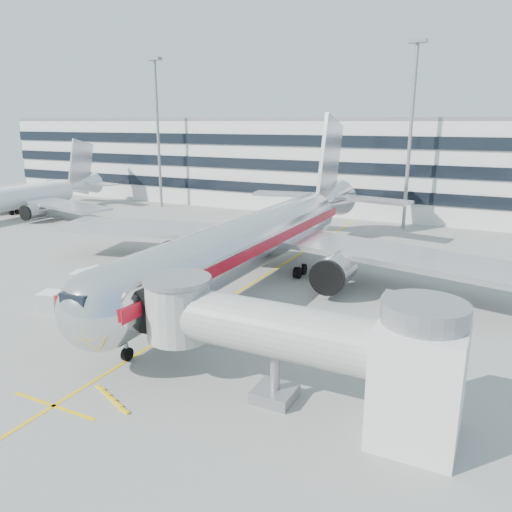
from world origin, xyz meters
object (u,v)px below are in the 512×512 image
at_px(belt_loader, 84,297).
at_px(cargo_container_right, 96,278).
at_px(baggage_tug, 111,290).
at_px(main_jet, 261,236).
at_px(cargo_container_front, 51,302).
at_px(cargo_container_left, 83,282).
at_px(ramp_worker, 128,298).

height_order(belt_loader, cargo_container_right, belt_loader).
relative_size(belt_loader, baggage_tug, 1.23).
height_order(main_jet, belt_loader, main_jet).
xyz_separation_m(main_jet, cargo_container_front, (-11.15, -15.87, -3.36)).
bearing_deg(cargo_container_left, cargo_container_front, -73.39).
distance_m(baggage_tug, cargo_container_left, 3.93).
height_order(belt_loader, ramp_worker, belt_loader).
bearing_deg(main_jet, cargo_container_right, -142.66).
relative_size(main_jet, cargo_container_front, 25.43).
xyz_separation_m(belt_loader, baggage_tug, (1.51, 1.63, 0.41)).
distance_m(cargo_container_right, cargo_container_front, 6.52).
bearing_deg(cargo_container_left, belt_loader, -44.65).
relative_size(cargo_container_front, ramp_worker, 1.04).
height_order(belt_loader, cargo_container_front, belt_loader).
xyz_separation_m(cargo_container_front, ramp_worker, (5.14, 3.29, 0.09)).
xyz_separation_m(main_jet, cargo_container_left, (-12.65, -10.86, -3.29)).
bearing_deg(ramp_worker, cargo_container_front, -174.54).
xyz_separation_m(main_jet, baggage_tug, (-8.78, -11.56, -3.27)).
bearing_deg(main_jet, baggage_tug, -127.22).
xyz_separation_m(baggage_tug, cargo_container_front, (-2.37, -4.31, -0.09)).
relative_size(main_jet, cargo_container_left, 22.51).
height_order(cargo_container_front, ramp_worker, ramp_worker).
relative_size(cargo_container_left, cargo_container_front, 1.13).
distance_m(main_jet, belt_loader, 17.13).
bearing_deg(cargo_container_front, belt_loader, 72.28).
xyz_separation_m(cargo_container_left, cargo_container_right, (0.22, 1.38, -0.01)).
distance_m(main_jet, cargo_container_right, 15.97).
relative_size(baggage_tug, cargo_container_right, 1.65).
xyz_separation_m(belt_loader, cargo_container_left, (-2.35, 2.33, 0.39)).
bearing_deg(belt_loader, ramp_worker, 7.98).
height_order(baggage_tug, ramp_worker, baggage_tug).
distance_m(cargo_container_left, cargo_container_right, 1.40).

